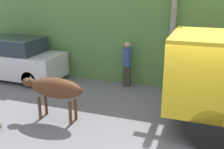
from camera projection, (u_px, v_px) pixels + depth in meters
ground_plane at (187, 138)px, 6.75m from camera, size 60.00×60.00×0.00m
hillside_embankment at (202, 27)px, 12.40m from camera, size 32.00×6.89×3.91m
building_backdrop at (114, 38)px, 11.92m from camera, size 4.81×2.70×3.13m
brown_cow at (55, 89)px, 7.47m from camera, size 1.95×0.59×1.27m
parked_suv at (13, 59)px, 11.10m from camera, size 4.42×1.72×1.77m
pedestrian_on_hill at (127, 62)px, 10.10m from camera, size 0.35×0.35×1.79m
utility_pole at (173, 18)px, 9.17m from camera, size 0.90×0.21×5.15m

